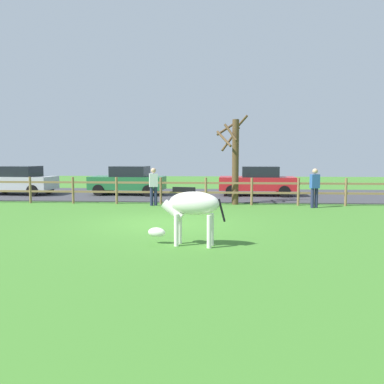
{
  "coord_description": "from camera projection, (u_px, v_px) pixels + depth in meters",
  "views": [
    {
      "loc": [
        1.82,
        -12.5,
        2.14
      ],
      "look_at": [
        0.77,
        1.31,
        0.9
      ],
      "focal_mm": 37.11,
      "sensor_mm": 36.0,
      "label": 1
    }
  ],
  "objects": [
    {
      "name": "parked_car_green",
      "position": [
        128.0,
        180.0,
        21.64
      ],
      "size": [
        4.08,
        2.05,
        1.56
      ],
      "color": "#236B38",
      "rests_on": "parking_asphalt"
    },
    {
      "name": "ground_plane",
      "position": [
        165.0,
        223.0,
        12.75
      ],
      "size": [
        60.0,
        60.0,
        0.0
      ],
      "primitive_type": "plane",
      "color": "#3D7528"
    },
    {
      "name": "crow_on_grass",
      "position": [
        196.0,
        210.0,
        15.07
      ],
      "size": [
        0.21,
        0.1,
        0.2
      ],
      "color": "black",
      "rests_on": "ground_plane"
    },
    {
      "name": "parked_car_silver",
      "position": [
        18.0,
        180.0,
        21.74
      ],
      "size": [
        4.12,
        2.12,
        1.56
      ],
      "color": "#B7BABF",
      "rests_on": "parking_asphalt"
    },
    {
      "name": "zebra",
      "position": [
        191.0,
        207.0,
        9.47
      ],
      "size": [
        1.92,
        0.69,
        1.41
      ],
      "color": "white",
      "rests_on": "ground_plane"
    },
    {
      "name": "paddock_fence",
      "position": [
        161.0,
        189.0,
        17.72
      ],
      "size": [
        20.28,
        0.11,
        1.21
      ],
      "color": "olive",
      "rests_on": "ground_plane"
    },
    {
      "name": "visitor_left_of_tree",
      "position": [
        315.0,
        186.0,
        16.47
      ],
      "size": [
        0.41,
        0.31,
        1.64
      ],
      "color": "#232847",
      "rests_on": "ground_plane"
    },
    {
      "name": "bare_tree",
      "position": [
        235.0,
        157.0,
        17.58
      ],
      "size": [
        1.42,
        1.72,
        3.96
      ],
      "color": "#513A23",
      "rests_on": "ground_plane"
    },
    {
      "name": "parking_asphalt",
      "position": [
        189.0,
        195.0,
        21.98
      ],
      "size": [
        28.0,
        7.4,
        0.05
      ],
      "primitive_type": "cube",
      "color": "#38383D",
      "rests_on": "ground_plane"
    },
    {
      "name": "visitor_right_of_tree",
      "position": [
        154.0,
        185.0,
        17.24
      ],
      "size": [
        0.41,
        0.31,
        1.64
      ],
      "color": "#232847",
      "rests_on": "ground_plane"
    },
    {
      "name": "parked_car_red",
      "position": [
        258.0,
        181.0,
        21.19
      ],
      "size": [
        4.06,
        2.01,
        1.56
      ],
      "color": "red",
      "rests_on": "parking_asphalt"
    }
  ]
}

